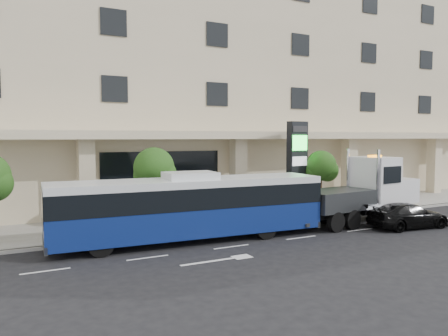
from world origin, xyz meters
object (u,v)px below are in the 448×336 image
object	(u,v)px
signage_pylon	(297,166)
city_bus	(190,206)
tow_truck	(365,192)
black_sedan	(408,215)

from	to	relation	value
signage_pylon	city_bus	bearing A→B (deg)	-167.12
city_bus	tow_truck	world-z (taller)	tow_truck
city_bus	black_sedan	size ratio (longest dim) A/B	2.80
tow_truck	signage_pylon	size ratio (longest dim) A/B	1.62
black_sedan	signage_pylon	bearing A→B (deg)	30.52
tow_truck	black_sedan	distance (m)	2.80
city_bus	tow_truck	bearing A→B (deg)	1.71
tow_truck	city_bus	bearing A→B (deg)	172.09
black_sedan	signage_pylon	size ratio (longest dim) A/B	0.81
tow_truck	signage_pylon	xyz separation A→B (m)	(-2.00, 4.00, 1.37)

